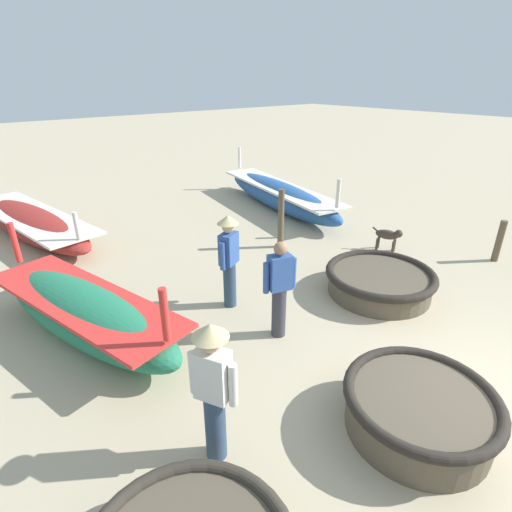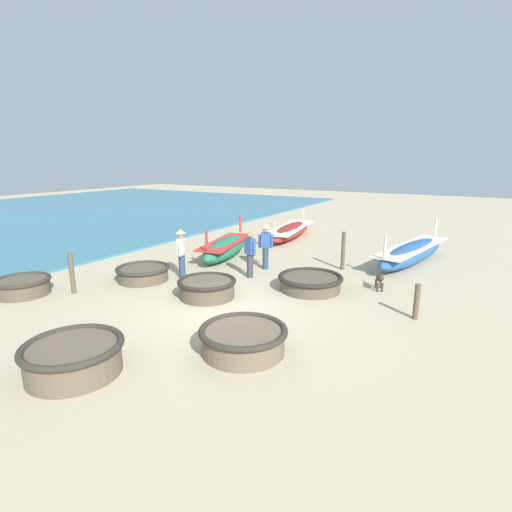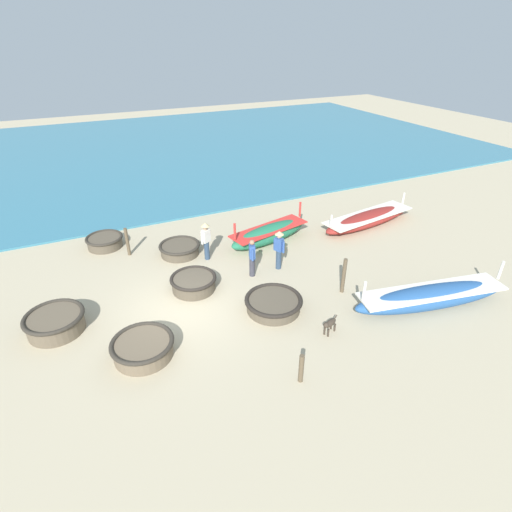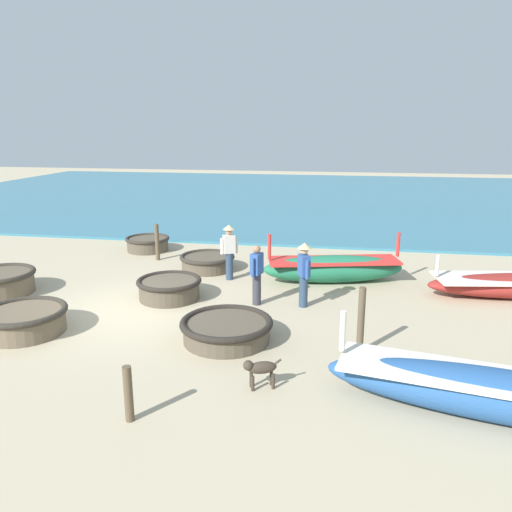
{
  "view_description": "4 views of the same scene",
  "coord_description": "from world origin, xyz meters",
  "px_view_note": "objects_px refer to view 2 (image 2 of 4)",
  "views": [
    {
      "loc": [
        -4.63,
        -0.71,
        3.73
      ],
      "look_at": [
        -0.79,
        3.86,
        1.01
      ],
      "focal_mm": 28.0,
      "sensor_mm": 36.0,
      "label": 1
    },
    {
      "loc": [
        5.72,
        -8.22,
        3.96
      ],
      "look_at": [
        -0.47,
        2.51,
        0.93
      ],
      "focal_mm": 28.0,
      "sensor_mm": 36.0,
      "label": 2
    },
    {
      "loc": [
        11.12,
        -2.45,
        8.45
      ],
      "look_at": [
        -0.49,
        2.98,
        1.17
      ],
      "focal_mm": 28.0,
      "sensor_mm": 36.0,
      "label": 3
    },
    {
      "loc": [
        10.95,
        5.13,
        4.47
      ],
      "look_at": [
        -1.48,
        2.95,
        1.17
      ],
      "focal_mm": 35.0,
      "sensor_mm": 36.0,
      "label": 4
    }
  ],
  "objects_px": {
    "mooring_post_mid_beach": "(343,251)",
    "coracle_weathered": "(207,287)",
    "coracle_upturned": "(243,339)",
    "coracle_tilted": "(73,357)",
    "coracle_beside_post": "(22,286)",
    "long_boat_green_hull": "(412,253)",
    "fisherman_crouching": "(266,243)",
    "fisherman_standing_left": "(250,253)",
    "mooring_post_shoreline": "(417,302)",
    "dog": "(380,279)",
    "mooring_post_inland": "(72,273)",
    "fisherman_by_coracle": "(181,250)",
    "long_boat_white_hull": "(290,231)",
    "coracle_nearest": "(143,273)",
    "coracle_front_right": "(310,282)",
    "long_boat_red_hull": "(226,248)"
  },
  "relations": [
    {
      "from": "coracle_tilted",
      "to": "long_boat_red_hull",
      "type": "bearing_deg",
      "value": 106.42
    },
    {
      "from": "coracle_beside_post",
      "to": "mooring_post_shoreline",
      "type": "relative_size",
      "value": 1.74
    },
    {
      "from": "coracle_nearest",
      "to": "coracle_tilted",
      "type": "relative_size",
      "value": 0.94
    },
    {
      "from": "fisherman_by_coracle",
      "to": "fisherman_standing_left",
      "type": "relative_size",
      "value": 1.06
    },
    {
      "from": "long_boat_green_hull",
      "to": "fisherman_crouching",
      "type": "height_order",
      "value": "fisherman_crouching"
    },
    {
      "from": "fisherman_crouching",
      "to": "dog",
      "type": "bearing_deg",
      "value": -5.55
    },
    {
      "from": "coracle_upturned",
      "to": "coracle_beside_post",
      "type": "bearing_deg",
      "value": -178.68
    },
    {
      "from": "coracle_upturned",
      "to": "coracle_front_right",
      "type": "height_order",
      "value": "coracle_upturned"
    },
    {
      "from": "coracle_upturned",
      "to": "fisherman_standing_left",
      "type": "relative_size",
      "value": 1.19
    },
    {
      "from": "mooring_post_shoreline",
      "to": "long_boat_white_hull",
      "type": "bearing_deg",
      "value": 131.88
    },
    {
      "from": "coracle_weathered",
      "to": "fisherman_by_coracle",
      "type": "xyz_separation_m",
      "value": [
        -1.94,
        1.19,
        0.66
      ]
    },
    {
      "from": "coracle_beside_post",
      "to": "fisherman_crouching",
      "type": "relative_size",
      "value": 0.96
    },
    {
      "from": "coracle_front_right",
      "to": "mooring_post_shoreline",
      "type": "bearing_deg",
      "value": -14.1
    },
    {
      "from": "coracle_upturned",
      "to": "coracle_tilted",
      "type": "distance_m",
      "value": 3.27
    },
    {
      "from": "coracle_beside_post",
      "to": "long_boat_green_hull",
      "type": "bearing_deg",
      "value": 45.84
    },
    {
      "from": "dog",
      "to": "fisherman_by_coracle",
      "type": "bearing_deg",
      "value": -162.39
    },
    {
      "from": "coracle_weathered",
      "to": "long_boat_green_hull",
      "type": "distance_m",
      "value": 8.44
    },
    {
      "from": "coracle_upturned",
      "to": "long_boat_white_hull",
      "type": "relative_size",
      "value": 0.33
    },
    {
      "from": "coracle_beside_post",
      "to": "long_boat_green_hull",
      "type": "relative_size",
      "value": 0.28
    },
    {
      "from": "dog",
      "to": "mooring_post_mid_beach",
      "type": "bearing_deg",
      "value": 134.76
    },
    {
      "from": "coracle_weathered",
      "to": "long_boat_green_hull",
      "type": "height_order",
      "value": "long_boat_green_hull"
    },
    {
      "from": "coracle_upturned",
      "to": "dog",
      "type": "bearing_deg",
      "value": 74.91
    },
    {
      "from": "fisherman_crouching",
      "to": "mooring_post_inland",
      "type": "xyz_separation_m",
      "value": [
        -3.71,
        -5.29,
        -0.33
      ]
    },
    {
      "from": "coracle_weathered",
      "to": "dog",
      "type": "height_order",
      "value": "coracle_weathered"
    },
    {
      "from": "long_boat_white_hull",
      "to": "fisherman_by_coracle",
      "type": "height_order",
      "value": "fisherman_by_coracle"
    },
    {
      "from": "coracle_tilted",
      "to": "long_boat_red_hull",
      "type": "distance_m",
      "value": 9.34
    },
    {
      "from": "coracle_front_right",
      "to": "fisherman_by_coracle",
      "type": "height_order",
      "value": "fisherman_by_coracle"
    },
    {
      "from": "mooring_post_mid_beach",
      "to": "coracle_weathered",
      "type": "bearing_deg",
      "value": -116.81
    },
    {
      "from": "coracle_beside_post",
      "to": "coracle_upturned",
      "type": "relative_size",
      "value": 0.86
    },
    {
      "from": "coracle_weathered",
      "to": "mooring_post_mid_beach",
      "type": "bearing_deg",
      "value": 63.19
    },
    {
      "from": "long_boat_green_hull",
      "to": "mooring_post_mid_beach",
      "type": "bearing_deg",
      "value": -132.61
    },
    {
      "from": "coracle_beside_post",
      "to": "coracle_nearest",
      "type": "xyz_separation_m",
      "value": [
        2.06,
        2.84,
        -0.01
      ]
    },
    {
      "from": "fisherman_standing_left",
      "to": "mooring_post_shoreline",
      "type": "bearing_deg",
      "value": -10.84
    },
    {
      "from": "fisherman_by_coracle",
      "to": "mooring_post_inland",
      "type": "xyz_separation_m",
      "value": [
        -1.76,
        -2.93,
        -0.33
      ]
    },
    {
      "from": "mooring_post_inland",
      "to": "long_boat_red_hull",
      "type": "bearing_deg",
      "value": 76.21
    },
    {
      "from": "mooring_post_inland",
      "to": "fisherman_standing_left",
      "type": "bearing_deg",
      "value": 47.51
    },
    {
      "from": "fisherman_crouching",
      "to": "mooring_post_mid_beach",
      "type": "distance_m",
      "value": 2.83
    },
    {
      "from": "coracle_upturned",
      "to": "coracle_tilted",
      "type": "height_order",
      "value": "coracle_tilted"
    },
    {
      "from": "fisherman_by_coracle",
      "to": "mooring_post_shoreline",
      "type": "height_order",
      "value": "fisherman_by_coracle"
    },
    {
      "from": "coracle_weathered",
      "to": "fisherman_crouching",
      "type": "bearing_deg",
      "value": 89.97
    },
    {
      "from": "coracle_weathered",
      "to": "fisherman_standing_left",
      "type": "bearing_deg",
      "value": 88.75
    },
    {
      "from": "coracle_upturned",
      "to": "long_boat_green_hull",
      "type": "bearing_deg",
      "value": 79.34
    },
    {
      "from": "coracle_weathered",
      "to": "dog",
      "type": "bearing_deg",
      "value": 36.71
    },
    {
      "from": "coracle_nearest",
      "to": "fisherman_by_coracle",
      "type": "xyz_separation_m",
      "value": [
        0.9,
        0.93,
        0.69
      ]
    },
    {
      "from": "dog",
      "to": "mooring_post_inland",
      "type": "distance_m",
      "value": 9.32
    },
    {
      "from": "coracle_tilted",
      "to": "long_boat_green_hull",
      "type": "bearing_deg",
      "value": 70.81
    },
    {
      "from": "fisherman_standing_left",
      "to": "long_boat_green_hull",
      "type": "bearing_deg",
      "value": 46.79
    },
    {
      "from": "mooring_post_mid_beach",
      "to": "fisherman_standing_left",
      "type": "bearing_deg",
      "value": -133.72
    },
    {
      "from": "fisherman_by_coracle",
      "to": "fisherman_standing_left",
      "type": "height_order",
      "value": "fisherman_by_coracle"
    },
    {
      "from": "coracle_upturned",
      "to": "long_boat_red_hull",
      "type": "relative_size",
      "value": 0.44
    }
  ]
}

